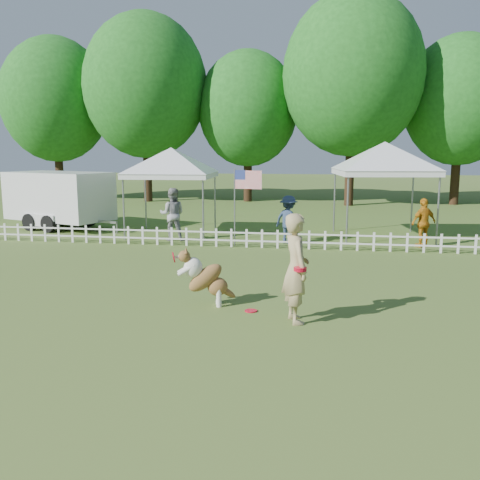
{
  "coord_description": "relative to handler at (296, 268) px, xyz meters",
  "views": [
    {
      "loc": [
        1.76,
        -9.8,
        3.13
      ],
      "look_at": [
        -0.15,
        2.0,
        1.1
      ],
      "focal_mm": 40.0,
      "sensor_mm": 36.0,
      "label": 1
    }
  ],
  "objects": [
    {
      "name": "ground",
      "position": [
        -1.25,
        0.3,
        -1.0
      ],
      "size": [
        120.0,
        120.0,
        0.0
      ],
      "primitive_type": "plane",
      "color": "#31541A",
      "rests_on": "ground"
    },
    {
      "name": "picket_fence",
      "position": [
        -1.25,
        7.3,
        -0.7
      ],
      "size": [
        22.0,
        0.08,
        0.6
      ],
      "primitive_type": null,
      "color": "silver",
      "rests_on": "ground"
    },
    {
      "name": "handler",
      "position": [
        0.0,
        0.0,
        0.0
      ],
      "size": [
        0.7,
        0.85,
        2.01
      ],
      "primitive_type": "imported",
      "rotation": [
        0.0,
        0.0,
        1.92
      ],
      "color": "tan",
      "rests_on": "ground"
    },
    {
      "name": "dog",
      "position": [
        -1.83,
        0.72,
        -0.42
      ],
      "size": [
        1.19,
        0.66,
        1.17
      ],
      "primitive_type": null,
      "rotation": [
        0.0,
        0.0,
        0.26
      ],
      "color": "brown",
      "rests_on": "ground"
    },
    {
      "name": "frisbee_on_turf",
      "position": [
        -0.89,
        0.49,
        -0.99
      ],
      "size": [
        0.25,
        0.25,
        0.02
      ],
      "primitive_type": "cylinder",
      "rotation": [
        0.0,
        0.0,
        -0.02
      ],
      "color": "red",
      "rests_on": "ground"
    },
    {
      "name": "canopy_tent_left",
      "position": [
        -5.12,
        9.53,
        0.56
      ],
      "size": [
        3.21,
        3.21,
        3.13
      ],
      "primitive_type": null,
      "rotation": [
        0.0,
        0.0,
        0.06
      ],
      "color": "silver",
      "rests_on": "ground"
    },
    {
      "name": "canopy_tent_right",
      "position": [
        2.48,
        10.03,
        0.66
      ],
      "size": [
        3.61,
        3.61,
        3.32
      ],
      "primitive_type": null,
      "rotation": [
        0.0,
        0.0,
        0.13
      ],
      "color": "silver",
      "rests_on": "ground"
    },
    {
      "name": "cargo_trailer",
      "position": [
        -10.04,
        10.39,
        0.14
      ],
      "size": [
        5.69,
        3.94,
        2.3
      ],
      "primitive_type": null,
      "rotation": [
        0.0,
        0.0,
        -0.35
      ],
      "color": "silver",
      "rests_on": "ground"
    },
    {
      "name": "flag_pole",
      "position": [
        -2.43,
        7.53,
        0.26
      ],
      "size": [
        0.97,
        0.26,
        2.53
      ],
      "primitive_type": null,
      "rotation": [
        0.0,
        0.0,
        -0.16
      ],
      "color": "gray",
      "rests_on": "ground"
    },
    {
      "name": "spectator_a",
      "position": [
        -4.75,
        8.27,
        -0.09
      ],
      "size": [
        0.98,
        0.82,
        1.83
      ],
      "primitive_type": "imported",
      "rotation": [
        0.0,
        0.0,
        3.3
      ],
      "color": "gray",
      "rests_on": "ground"
    },
    {
      "name": "spectator_b",
      "position": [
        -0.73,
        8.32,
        -0.2
      ],
      "size": [
        1.2,
        1.07,
        1.61
      ],
      "primitive_type": "imported",
      "rotation": [
        0.0,
        0.0,
        2.57
      ],
      "color": "navy",
      "rests_on": "ground"
    },
    {
      "name": "spectator_c",
      "position": [
        3.63,
        8.33,
        -0.21
      ],
      "size": [
        0.99,
        0.82,
        1.59
      ],
      "primitive_type": "imported",
      "rotation": [
        0.0,
        0.0,
        3.7
      ],
      "color": "#C17816",
      "rests_on": "ground"
    },
    {
      "name": "tree_far_left",
      "position": [
        -16.25,
        22.3,
        4.5
      ],
      "size": [
        6.6,
        6.6,
        11.0
      ],
      "primitive_type": null,
      "color": "#1B5718",
      "rests_on": "ground"
    },
    {
      "name": "tree_left",
      "position": [
        -10.25,
        21.8,
        5.0
      ],
      "size": [
        7.4,
        7.4,
        12.0
      ],
      "primitive_type": null,
      "color": "#1B5718",
      "rests_on": "ground"
    },
    {
      "name": "tree_center_left",
      "position": [
        -4.25,
        22.8,
        3.9
      ],
      "size": [
        6.0,
        6.0,
        9.8
      ],
      "primitive_type": null,
      "color": "#1B5718",
      "rests_on": "ground"
    },
    {
      "name": "tree_center_right",
      "position": [
        1.75,
        21.3,
        5.3
      ],
      "size": [
        7.6,
        7.6,
        12.6
      ],
      "primitive_type": null,
      "color": "#1B5718",
      "rests_on": "ground"
    },
    {
      "name": "tree_right",
      "position": [
        7.75,
        22.8,
        4.2
      ],
      "size": [
        6.2,
        6.2,
        10.4
      ],
      "primitive_type": null,
      "color": "#1B5718",
      "rests_on": "ground"
    }
  ]
}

